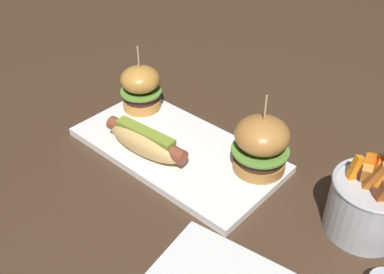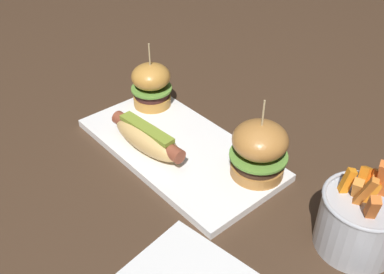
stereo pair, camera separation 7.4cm
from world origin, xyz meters
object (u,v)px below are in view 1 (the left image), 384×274
object	(u,v)px
hot_dog	(146,141)
fries_bucket	(368,204)
slider_left	(141,88)
slider_right	(261,144)
platter_main	(176,149)

from	to	relation	value
hot_dog	fries_bucket	size ratio (longest dim) A/B	1.19
slider_left	slider_right	distance (m)	0.29
slider_right	fries_bucket	distance (m)	0.19
platter_main	slider_left	xyz separation A→B (m)	(-0.14, 0.05, 0.05)
hot_dog	fries_bucket	distance (m)	0.37
platter_main	slider_left	bearing A→B (deg)	161.08
slider_left	slider_right	bearing A→B (deg)	0.33
hot_dog	platter_main	bearing A→B (deg)	60.08
slider_right	fries_bucket	world-z (taller)	slider_right
platter_main	hot_dog	xyz separation A→B (m)	(-0.03, -0.05, 0.03)
hot_dog	slider_left	world-z (taller)	slider_left
hot_dog	fries_bucket	world-z (taller)	fries_bucket
hot_dog	fries_bucket	xyz separation A→B (m)	(0.36, 0.10, 0.01)
slider_left	fries_bucket	bearing A→B (deg)	0.40
fries_bucket	slider_right	bearing A→B (deg)	-179.49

